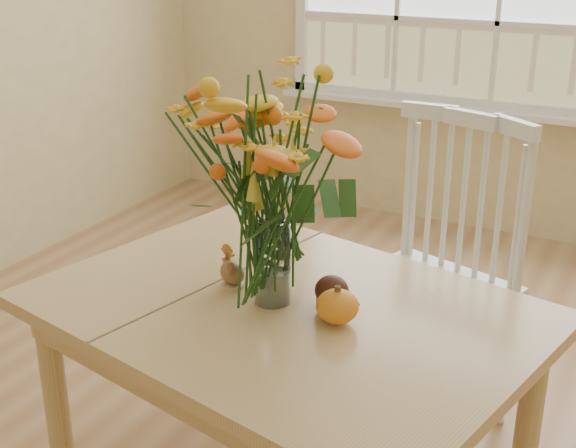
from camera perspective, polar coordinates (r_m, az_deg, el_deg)
The scene contains 6 objects.
dining_table at distance 2.10m, azimuth -0.25°, elevation -8.13°, with size 1.46×1.18×0.69m.
windsor_chair at distance 2.59m, azimuth 11.25°, elevation -2.85°, with size 0.60×0.59×1.05m.
flower_vase at distance 1.94m, azimuth -1.22°, elevation 2.92°, with size 0.46×0.46×0.54m.
pumpkin at distance 1.94m, azimuth 3.67°, elevation -6.23°, with size 0.11×0.11×0.09m, color orange.
turkey_figurine at distance 2.13m, azimuth -4.14°, elevation -3.62°, with size 0.10×0.09×0.10m.
dark_gourd at distance 2.02m, azimuth 3.25°, elevation -5.06°, with size 0.13×0.09×0.08m.
Camera 1 is at (0.91, -1.91, 1.63)m, focal length 48.00 mm.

